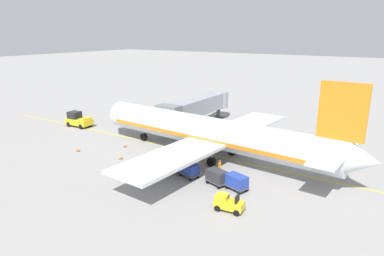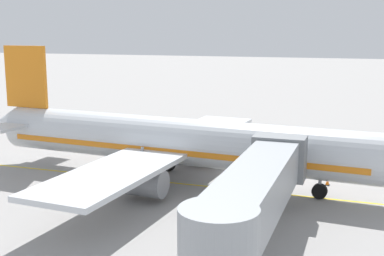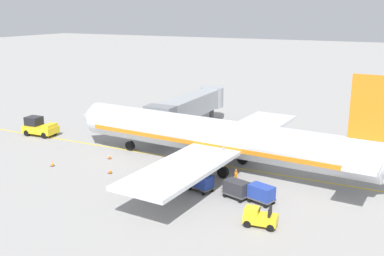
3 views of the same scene
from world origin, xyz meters
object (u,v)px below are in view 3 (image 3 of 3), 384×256
at_px(baggage_tug_lead, 259,217).
at_px(safety_cone_wing_tip, 109,156).
at_px(jet_bridge, 190,106).
at_px(baggage_cart_second_in_train, 201,181).
at_px(parked_airliner, 219,138).
at_px(ground_crew_wing_walker, 236,177).
at_px(safety_cone_nose_left, 110,171).
at_px(baggage_cart_third_in_train, 236,188).
at_px(safety_cone_nose_right, 52,164).
at_px(baggage_cart_tail_end, 261,193).
at_px(pushback_tractor, 39,127).
at_px(baggage_cart_front, 175,175).

distance_m(baggage_tug_lead, safety_cone_wing_tip, 21.09).
relative_size(jet_bridge, baggage_cart_second_in_train, 5.89).
xyz_separation_m(parked_airliner, ground_crew_wing_walker, (-4.02, -3.49, -2.23)).
bearing_deg(safety_cone_nose_left, safety_cone_wing_tip, 37.13).
bearing_deg(baggage_tug_lead, baggage_cart_third_in_train, 40.03).
bearing_deg(safety_cone_nose_right, baggage_cart_tail_end, -87.84).
distance_m(parked_airliner, baggage_cart_third_in_train, 8.18).
bearing_deg(ground_crew_wing_walker, parked_airliner, 40.95).
relative_size(baggage_cart_second_in_train, baggage_cart_tail_end, 1.00).
xyz_separation_m(jet_bridge, baggage_cart_third_in_train, (-17.69, -13.37, -2.51)).
distance_m(baggage_cart_second_in_train, baggage_cart_tail_end, 5.65).
bearing_deg(jet_bridge, baggage_cart_tail_end, -138.62).
xyz_separation_m(baggage_cart_second_in_train, ground_crew_wing_walker, (2.39, -2.42, 0.00)).
bearing_deg(safety_cone_nose_right, parked_airliner, -64.82).
xyz_separation_m(pushback_tractor, baggage_cart_second_in_train, (-7.34, -26.60, -0.15)).
relative_size(jet_bridge, baggage_cart_third_in_train, 5.89).
xyz_separation_m(baggage_tug_lead, ground_crew_wing_walker, (6.49, 4.38, 0.24)).
xyz_separation_m(parked_airliner, jet_bridge, (11.22, 8.90, 0.27)).
xyz_separation_m(baggage_cart_front, safety_cone_nose_right, (-1.24, 13.92, -0.66)).
distance_m(baggage_tug_lead, baggage_cart_tail_end, 4.17).
bearing_deg(baggage_cart_third_in_train, safety_cone_wing_tip, 77.02).
bearing_deg(ground_crew_wing_walker, safety_cone_wing_tip, 85.18).
height_order(jet_bridge, baggage_cart_front, jet_bridge).
relative_size(pushback_tractor, ground_crew_wing_walker, 2.66).
relative_size(baggage_cart_front, baggage_cart_tail_end, 1.00).
xyz_separation_m(baggage_cart_second_in_train, safety_cone_nose_left, (0.02, 10.04, -0.66)).
relative_size(baggage_cart_third_in_train, ground_crew_wing_walker, 1.76).
height_order(baggage_cart_third_in_train, safety_cone_wing_tip, baggage_cart_third_in_train).
distance_m(baggage_cart_tail_end, safety_cone_nose_left, 15.70).
relative_size(pushback_tractor, baggage_tug_lead, 1.73).
distance_m(jet_bridge, baggage_cart_second_in_train, 20.41).
bearing_deg(baggage_tug_lead, baggage_cart_tail_end, 16.00).
bearing_deg(baggage_cart_front, baggage_cart_tail_end, -92.71).
bearing_deg(baggage_cart_tail_end, baggage_cart_front, 87.29).
distance_m(jet_bridge, baggage_cart_third_in_train, 22.31).
bearing_deg(baggage_cart_front, baggage_cart_third_in_train, -93.38).
relative_size(pushback_tractor, baggage_cart_tail_end, 1.51).
bearing_deg(baggage_cart_tail_end, jet_bridge, 41.38).
height_order(pushback_tractor, safety_cone_nose_left, pushback_tractor).
xyz_separation_m(baggage_cart_third_in_train, safety_cone_nose_left, (0.08, 13.44, -0.66)).
bearing_deg(baggage_cart_second_in_train, baggage_tug_lead, -121.11).
height_order(baggage_tug_lead, safety_cone_nose_left, baggage_tug_lead).
bearing_deg(safety_cone_wing_tip, ground_crew_wing_walker, -94.82).
height_order(baggage_tug_lead, baggage_cart_front, baggage_tug_lead).
bearing_deg(parked_airliner, baggage_cart_front, 164.39).
relative_size(jet_bridge, baggage_tug_lead, 6.72).
height_order(parked_airliner, baggage_cart_tail_end, parked_airliner).
xyz_separation_m(ground_crew_wing_walker, safety_cone_nose_left, (-2.37, 12.46, -0.66)).
height_order(jet_bridge, baggage_cart_second_in_train, jet_bridge).
relative_size(baggage_cart_tail_end, safety_cone_nose_right, 5.04).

